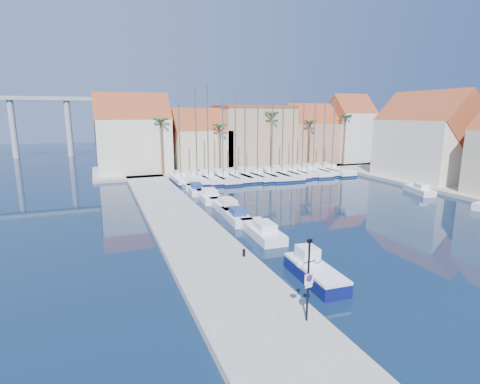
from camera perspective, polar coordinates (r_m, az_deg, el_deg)
The scene contains 39 objects.
ground at distance 27.96m, azimuth 16.43°, elevation -10.77°, with size 260.00×260.00×0.00m, color black.
quay_west at distance 36.01m, azimuth -8.78°, elevation -4.85°, with size 6.00×77.00×0.50m, color gray.
shore_north at distance 73.81m, azimuth -0.10°, elevation 3.90°, with size 54.00×16.00×0.50m, color gray.
shore_east at distance 60.53m, azimuth 32.19°, elevation 0.27°, with size 12.00×60.00×0.50m, color gray.
lamp_post at distance 18.61m, azimuth 10.42°, elevation -11.29°, with size 1.42×0.55×4.23m.
bollard at distance 27.10m, azimuth 0.59°, elevation -9.24°, with size 0.22×0.22×0.54m, color black.
fishing_boat at distance 25.01m, azimuth 11.21°, elevation -11.67°, with size 2.10×5.58×1.92m.
motorboat_west_0 at distance 32.92m, azimuth 3.42°, elevation -5.86°, with size 2.40×6.60×1.40m.
motorboat_west_1 at distance 37.50m, azimuth -0.58°, elevation -3.61°, with size 2.23×5.91×1.40m.
motorboat_west_2 at distance 41.57m, azimuth -2.12°, elevation -2.07°, with size 2.40×6.94×1.40m.
motorboat_west_3 at distance 46.85m, azimuth -4.77°, elevation -0.50°, with size 2.80×7.25×1.40m.
motorboat_west_4 at distance 50.93m, azimuth -6.77°, elevation 0.47°, with size 2.35×5.94×1.40m.
motorboat_west_5 at distance 55.25m, azimuth -7.85°, elevation 1.34°, with size 2.14×6.48×1.40m.
motorboat_east_1 at distance 55.58m, azimuth 25.67°, elevation 0.32°, with size 3.21×5.64×1.40m.
sailboat_0 at distance 59.19m, azimuth -9.10°, elevation 2.10°, with size 2.39×8.80×12.45m.
sailboat_1 at distance 59.15m, azimuth -6.65°, elevation 2.19°, with size 2.87×9.12×14.52m.
sailboat_2 at distance 59.46m, azimuth -5.02°, elevation 2.26°, with size 3.49×10.15×14.84m.
sailboat_3 at distance 59.86m, azimuth -2.80°, elevation 2.32°, with size 3.00×10.81×13.34m.
sailboat_4 at distance 60.77m, azimuth -0.94°, elevation 2.49°, with size 3.26×10.35×13.56m.
sailboat_5 at distance 61.60m, azimuth 0.50°, elevation 2.60°, with size 3.42×10.73×12.16m.
sailboat_6 at distance 62.06m, azimuth 2.37°, elevation 2.65°, with size 3.66×11.14×11.43m.
sailboat_7 at distance 62.71m, azimuth 4.58°, elevation 2.75°, with size 3.31×11.10×14.76m.
sailboat_8 at distance 63.71m, azimuth 6.11°, elevation 2.85°, with size 3.11×11.56×13.69m.
sailboat_9 at distance 64.90m, azimuth 7.71°, elevation 3.00°, with size 2.79×9.76×13.96m.
sailboat_10 at distance 65.87m, azimuth 9.18°, elevation 3.11°, with size 2.92×8.96×14.18m.
sailboat_11 at distance 67.40m, azimuth 10.80°, elevation 3.21°, with size 3.72×11.02×13.80m.
sailboat_12 at distance 68.28m, azimuth 12.24°, elevation 3.27°, with size 3.13×9.25×12.41m.
sailboat_13 at distance 69.30m, azimuth 13.46°, elevation 3.31°, with size 3.29×11.46×12.97m.
building_0 at distance 67.66m, azimuth -15.97°, elevation 8.06°, with size 12.30×9.00×13.50m.
building_1 at distance 69.86m, azimuth -6.00°, elevation 7.54°, with size 10.30×8.00×11.00m.
building_2 at distance 74.34m, azimuth 2.08°, elevation 8.60°, with size 14.20×10.20×11.50m.
building_3 at distance 78.97m, azimuth 10.49°, elevation 8.32°, with size 10.30×8.00×12.00m.
building_4 at distance 83.16m, azimuth 16.25°, elevation 8.98°, with size 8.30×8.00×14.00m.
building_6 at distance 65.50m, azimuth 26.52°, elevation 7.15°, with size 9.00×14.30×13.50m.
palm_0 at distance 63.10m, azimuth -12.00°, elevation 10.33°, with size 2.60×2.60×10.15m.
palm_1 at distance 65.48m, azimuth -3.18°, elevation 9.79°, with size 2.60×2.60×9.15m.
palm_2 at distance 69.17m, azimuth 4.87°, elevation 11.44°, with size 2.60×2.60×11.15m.
palm_3 at distance 73.03m, azimuth 10.60°, elevation 10.20°, with size 2.60×2.60×9.65m.
palm_4 at distance 77.49m, azimuth 15.77°, elevation 10.74°, with size 2.60×2.60×10.65m.
Camera 1 is at (-16.11, -20.26, 10.55)m, focal length 28.00 mm.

